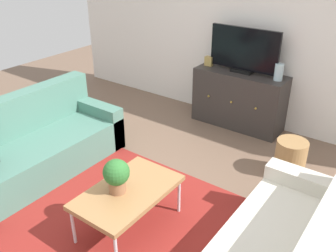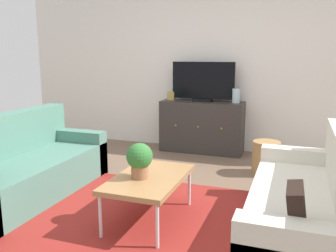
{
  "view_description": "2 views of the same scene",
  "coord_description": "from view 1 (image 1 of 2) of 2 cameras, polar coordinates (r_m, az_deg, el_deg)",
  "views": [
    {
      "loc": [
        1.86,
        -2.06,
        2.37
      ],
      "look_at": [
        0.0,
        0.49,
        0.74
      ],
      "focal_mm": 39.01,
      "sensor_mm": 36.0,
      "label": 1
    },
    {
      "loc": [
        1.25,
        -3.01,
        1.49
      ],
      "look_at": [
        0.0,
        0.49,
        0.74
      ],
      "focal_mm": 38.67,
      "sensor_mm": 36.0,
      "label": 2
    }
  ],
  "objects": [
    {
      "name": "ground_plane",
      "position": [
        3.65,
        -4.66,
        -13.28
      ],
      "size": [
        10.0,
        10.0,
        0.0
      ],
      "primitive_type": "plane",
      "color": "brown"
    },
    {
      "name": "wicker_basket",
      "position": [
        4.26,
        18.56,
        -4.74
      ],
      "size": [
        0.34,
        0.34,
        0.42
      ],
      "primitive_type": "cylinder",
      "color": "#9E7547",
      "rests_on": "ground_plane"
    },
    {
      "name": "mantel_clock",
      "position": [
        5.2,
        6.42,
        10.04
      ],
      "size": [
        0.11,
        0.07,
        0.13
      ],
      "primitive_type": "cube",
      "color": "tan",
      "rests_on": "tv_console"
    },
    {
      "name": "wall_back",
      "position": [
        5.08,
        14.28,
        14.92
      ],
      "size": [
        6.4,
        0.12,
        2.7
      ],
      "primitive_type": "cube",
      "color": "white",
      "rests_on": "ground_plane"
    },
    {
      "name": "flat_screen_tv",
      "position": [
        4.94,
        11.8,
        11.48
      ],
      "size": [
        0.95,
        0.16,
        0.59
      ],
      "color": "black",
      "rests_on": "tv_console"
    },
    {
      "name": "coffee_table",
      "position": [
        3.26,
        -6.28,
        -10.34
      ],
      "size": [
        0.58,
        0.95,
        0.42
      ],
      "color": "#A37547",
      "rests_on": "ground_plane"
    },
    {
      "name": "couch_left_side",
      "position": [
        4.37,
        -20.33,
        -3.17
      ],
      "size": [
        0.81,
        1.93,
        0.85
      ],
      "color": "#4C7A6B",
      "rests_on": "ground_plane"
    },
    {
      "name": "area_rug",
      "position": [
        3.56,
        -6.26,
        -14.44
      ],
      "size": [
        2.5,
        1.9,
        0.01
      ],
      "primitive_type": "cube",
      "color": "maroon",
      "rests_on": "ground_plane"
    },
    {
      "name": "tv_console",
      "position": [
        5.15,
        10.99,
        4.13
      ],
      "size": [
        1.24,
        0.47,
        0.77
      ],
      "color": "#332D2B",
      "rests_on": "ground_plane"
    },
    {
      "name": "glass_vase",
      "position": [
        4.8,
        16.92,
        8.06
      ],
      "size": [
        0.11,
        0.11,
        0.21
      ],
      "primitive_type": "cylinder",
      "color": "silver",
      "rests_on": "tv_console"
    },
    {
      "name": "potted_plant",
      "position": [
        3.14,
        -8.06,
        -7.54
      ],
      "size": [
        0.23,
        0.23,
        0.31
      ],
      "color": "#936042",
      "rests_on": "coffee_table"
    }
  ]
}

